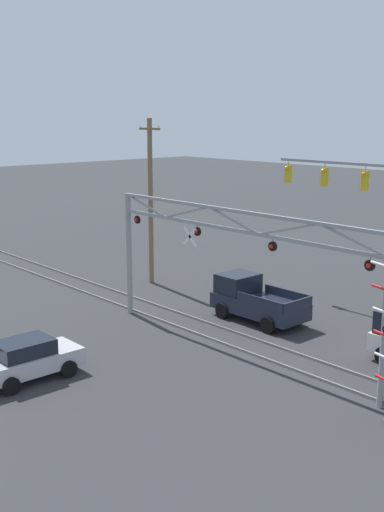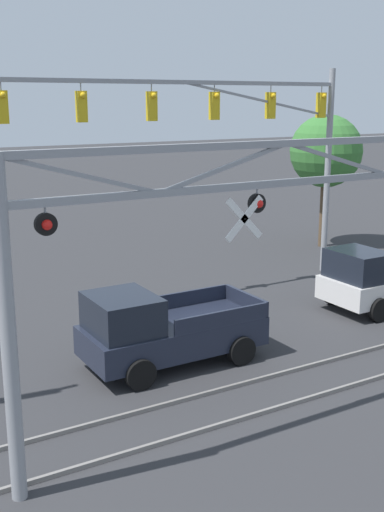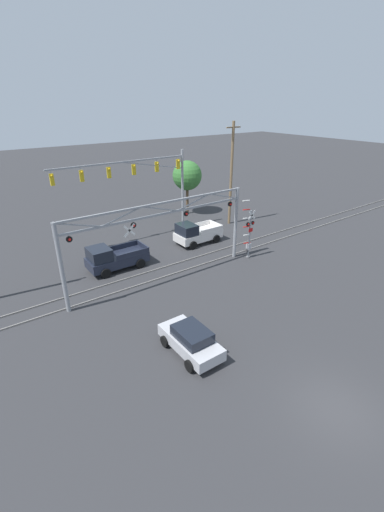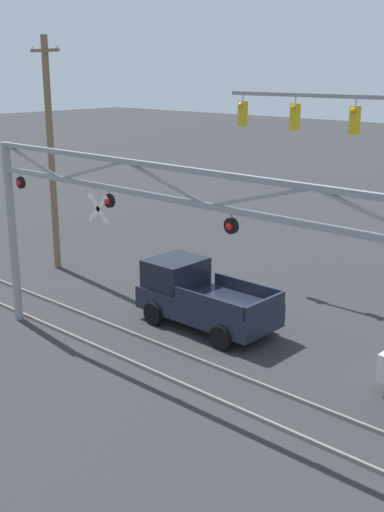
{
  "view_description": "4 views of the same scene",
  "coord_description": "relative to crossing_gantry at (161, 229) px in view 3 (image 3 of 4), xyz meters",
  "views": [
    {
      "loc": [
        18.0,
        -3.64,
        9.76
      ],
      "look_at": [
        -1.06,
        13.44,
        4.12
      ],
      "focal_mm": 45.0,
      "sensor_mm": 36.0,
      "label": 1
    },
    {
      "loc": [
        -9.64,
        4.59,
        6.84
      ],
      "look_at": [
        -1.64,
        18.08,
        2.99
      ],
      "focal_mm": 45.0,
      "sensor_mm": 36.0,
      "label": 2
    },
    {
      "loc": [
        -11.57,
        -5.08,
        12.55
      ],
      "look_at": [
        1.91,
        13.66,
        1.87
      ],
      "focal_mm": 24.0,
      "sensor_mm": 36.0,
      "label": 3
    },
    {
      "loc": [
        11.15,
        3.57,
        8.31
      ],
      "look_at": [
        -0.13,
        15.86,
        3.42
      ],
      "focal_mm": 45.0,
      "sensor_mm": 36.0,
      "label": 4
    }
  ],
  "objects": [
    {
      "name": "crossing_signal_mast",
      "position": [
        7.98,
        -0.85,
        -2.08
      ],
      "size": [
        1.47,
        0.35,
        5.24
      ],
      "color": "gray",
      "rests_on": "ground_plane"
    },
    {
      "name": "traffic_signal_span",
      "position": [
        3.96,
        9.02,
        1.68
      ],
      "size": [
        13.26,
        0.39,
        7.99
      ],
      "color": "gray",
      "rests_on": "ground_plane"
    },
    {
      "name": "pickup_truck_lead",
      "position": [
        -2.24,
        3.86,
        -3.17
      ],
      "size": [
        4.78,
        2.32,
        2.08
      ],
      "color": "#1E2333",
      "rests_on": "ground_plane"
    },
    {
      "name": "rail_track_far",
      "position": [
        0.01,
        1.72,
        -4.09
      ],
      "size": [
        80.0,
        0.08,
        0.1
      ],
      "primitive_type": "cube",
      "color": "gray",
      "rests_on": "ground_plane"
    },
    {
      "name": "rail_track_near",
      "position": [
        0.01,
        0.28,
        -4.09
      ],
      "size": [
        80.0,
        0.08,
        0.1
      ],
      "primitive_type": "cube",
      "color": "gray",
      "rests_on": "ground_plane"
    },
    {
      "name": "crossing_gantry",
      "position": [
        0.0,
        0.0,
        0.0
      ],
      "size": [
        14.61,
        0.3,
        6.06
      ],
      "color": "gray",
      "rests_on": "ground_plane"
    },
    {
      "name": "utility_pole_right",
      "position": [
        12.64,
        6.84,
        1.28
      ],
      "size": [
        1.8,
        0.28,
        10.55
      ],
      "color": "brown",
      "rests_on": "ground_plane"
    },
    {
      "name": "background_tree_beyond_span",
      "position": [
        10.97,
        12.45,
        0.34
      ],
      "size": [
        3.35,
        3.35,
        6.18
      ],
      "color": "brown",
      "rests_on": "ground_plane"
    },
    {
      "name": "sedan_waiting",
      "position": [
        -3.02,
        -7.83,
        -3.35
      ],
      "size": [
        2.0,
        3.93,
        1.56
      ],
      "color": "#B7B7BC",
      "rests_on": "ground_plane"
    },
    {
      "name": "ground_plane",
      "position": [
        0.01,
        -14.72,
        -4.14
      ],
      "size": [
        200.0,
        200.0,
        0.0
      ],
      "primitive_type": "plane",
      "color": "#303033"
    },
    {
      "name": "pickup_truck_following",
      "position": [
        6.3,
        4.41,
        -3.17
      ],
      "size": [
        4.41,
        2.32,
        2.08
      ],
      "color": "silver",
      "rests_on": "ground_plane"
    }
  ]
}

